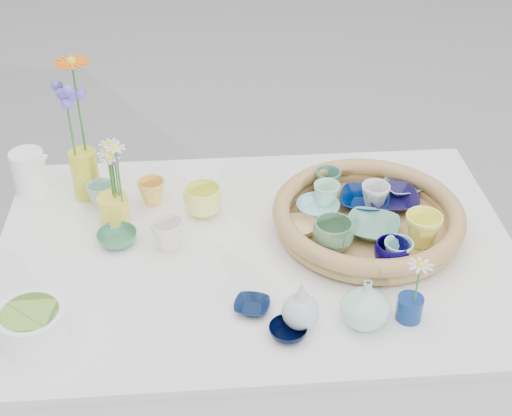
{
  "coord_description": "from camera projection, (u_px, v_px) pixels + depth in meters",
  "views": [
    {
      "loc": [
        -0.11,
        -1.35,
        1.84
      ],
      "look_at": [
        0.0,
        0.02,
        0.87
      ],
      "focal_mm": 50.0,
      "sensor_mm": 36.0,
      "label": 1
    }
  ],
  "objects": [
    {
      "name": "wicker_tray",
      "position": [
        368.0,
        218.0,
        1.76
      ],
      "size": [
        0.47,
        0.47,
        0.08
      ],
      "primitive_type": null,
      "color": "olive",
      "rests_on": "display_table"
    },
    {
      "name": "tray_ceramic_0",
      "position": [
        364.0,
        201.0,
        1.83
      ],
      "size": [
        0.16,
        0.16,
        0.03
      ],
      "primitive_type": "imported",
      "rotation": [
        0.0,
        0.0,
        -0.3
      ],
      "color": "#00164C",
      "rests_on": "wicker_tray"
    },
    {
      "name": "tray_ceramic_1",
      "position": [
        392.0,
        200.0,
        1.84
      ],
      "size": [
        0.14,
        0.14,
        0.03
      ],
      "primitive_type": "imported",
      "rotation": [
        0.0,
        0.0,
        0.01
      ],
      "color": "#100A35",
      "rests_on": "wicker_tray"
    },
    {
      "name": "tray_ceramic_2",
      "position": [
        423.0,
        230.0,
        1.69
      ],
      "size": [
        0.12,
        0.12,
        0.08
      ],
      "primitive_type": "imported",
      "rotation": [
        0.0,
        0.0,
        0.4
      ],
      "color": "#FFFC5A",
      "rests_on": "wicker_tray"
    },
    {
      "name": "tray_ceramic_3",
      "position": [
        372.0,
        228.0,
        1.74
      ],
      "size": [
        0.17,
        0.17,
        0.03
      ],
      "primitive_type": "imported",
      "rotation": [
        0.0,
        0.0,
        -0.41
      ],
      "color": "slate",
      "rests_on": "wicker_tray"
    },
    {
      "name": "tray_ceramic_4",
      "position": [
        333.0,
        236.0,
        1.67
      ],
      "size": [
        0.13,
        0.13,
        0.08
      ],
      "primitive_type": "imported",
      "rotation": [
        0.0,
        0.0,
        0.37
      ],
      "color": "#5B8E64",
      "rests_on": "wicker_tray"
    },
    {
      "name": "tray_ceramic_5",
      "position": [
        318.0,
        209.0,
        1.8
      ],
      "size": [
        0.13,
        0.13,
        0.03
      ],
      "primitive_type": "imported",
      "rotation": [
        0.0,
        0.0,
        -0.18
      ],
      "color": "#9ADAD6",
      "rests_on": "wicker_tray"
    },
    {
      "name": "tray_ceramic_6",
      "position": [
        326.0,
        195.0,
        1.83
      ],
      "size": [
        0.08,
        0.08,
        0.06
      ],
      "primitive_type": "imported",
      "rotation": [
        0.0,
        0.0,
        0.1
      ],
      "color": "#B6EBCC",
      "rests_on": "wicker_tray"
    },
    {
      "name": "tray_ceramic_7",
      "position": [
        375.0,
        197.0,
        1.82
      ],
      "size": [
        0.08,
        0.08,
        0.07
      ],
      "primitive_type": "imported",
      "rotation": [
        0.0,
        0.0,
        -0.03
      ],
      "color": "silver",
      "rests_on": "wicker_tray"
    },
    {
      "name": "tray_ceramic_8",
      "position": [
        402.0,
        187.0,
        1.89
      ],
      "size": [
        0.1,
        0.1,
        0.02
      ],
      "primitive_type": "imported",
      "rotation": [
        0.0,
        0.0,
        0.12
      ],
      "color": "#8ABDFD",
      "rests_on": "wicker_tray"
    },
    {
      "name": "tray_ceramic_9",
      "position": [
        391.0,
        254.0,
        1.63
      ],
      "size": [
        0.09,
        0.09,
        0.06
      ],
      "primitive_type": "imported",
      "rotation": [
        0.0,
        0.0,
        -0.18
      ],
      "color": "#06003F",
      "rests_on": "wicker_tray"
    },
    {
      "name": "tray_ceramic_10",
      "position": [
        298.0,
        228.0,
        1.74
      ],
      "size": [
        0.11,
        0.11,
        0.03
      ],
      "primitive_type": "imported",
      "rotation": [
        0.0,
        0.0,
        -0.28
      ],
      "color": "#DFBC7D",
      "rests_on": "wicker_tray"
    },
    {
      "name": "tray_ceramic_11",
      "position": [
        398.0,
        253.0,
        1.63
      ],
      "size": [
        0.09,
        0.09,
        0.06
      ],
      "primitive_type": "imported",
      "rotation": [
        0.0,
        0.0,
        0.39
      ],
      "color": "#9CECD0",
      "rests_on": "wicker_tray"
    },
    {
      "name": "tray_ceramic_12",
      "position": [
        328.0,
        181.0,
        1.88
      ],
      "size": [
        0.09,
        0.09,
        0.06
      ],
      "primitive_type": "imported",
      "rotation": [
        0.0,
        0.0,
        -0.43
      ],
      "color": "#417862",
      "rests_on": "wicker_tray"
    },
    {
      "name": "loose_ceramic_0",
      "position": [
        152.0,
        192.0,
        1.87
      ],
      "size": [
        0.09,
        0.09,
        0.07
      ],
      "primitive_type": "imported",
      "rotation": [
        0.0,
        0.0,
        0.25
      ],
      "color": "#ECBC4B",
      "rests_on": "display_table"
    },
    {
      "name": "loose_ceramic_1",
      "position": [
        203.0,
        201.0,
        1.82
      ],
      "size": [
        0.1,
        0.1,
        0.08
      ],
      "primitive_type": "imported",
      "rotation": [
        0.0,
        0.0,
        -0.0
      ],
      "color": "#F9FF6E",
      "rests_on": "display_table"
    },
    {
      "name": "loose_ceramic_2",
      "position": [
        117.0,
        238.0,
        1.73
      ],
      "size": [
        0.11,
        0.11,
        0.03
      ],
      "primitive_type": "imported",
      "rotation": [
        0.0,
        0.0,
        -0.19
      ],
      "color": "#3C7C58",
      "rests_on": "display_table"
    },
    {
      "name": "loose_ceramic_3",
      "position": [
        168.0,
        234.0,
        1.71
      ],
      "size": [
        0.1,
        0.1,
        0.08
      ],
      "primitive_type": "imported",
      "rotation": [
        0.0,
        0.0,
        0.34
      ],
      "color": "white",
      "rests_on": "display_table"
    },
    {
      "name": "loose_ceramic_4",
      "position": [
        252.0,
        306.0,
        1.54
      ],
      "size": [
        0.1,
        0.1,
        0.02
      ],
      "primitive_type": "imported",
      "rotation": [
        0.0,
        0.0,
        -0.27
      ],
      "color": "#0B1A3B",
      "rests_on": "display_table"
    },
    {
      "name": "loose_ceramic_5",
      "position": [
        101.0,
        195.0,
        1.85
      ],
      "size": [
        0.09,
        0.09,
        0.07
      ],
      "primitive_type": "imported",
      "rotation": [
        0.0,
        0.0,
        -0.28
      ],
      "color": "#93CEB1",
      "rests_on": "display_table"
    },
    {
      "name": "loose_ceramic_6",
      "position": [
        288.0,
        331.0,
        1.48
      ],
      "size": [
        0.11,
        0.11,
        0.03
      ],
      "primitive_type": "imported",
      "rotation": [
        0.0,
        0.0,
        0.4
      ],
      "color": "black",
      "rests_on": "display_table"
    },
    {
      "name": "fluted_bowl",
      "position": [
        32.0,
        325.0,
        1.46
      ],
      "size": [
        0.15,
        0.15,
        0.07
      ],
      "primitive_type": null,
      "rotation": [
        0.0,
        0.0,
        0.05
      ],
      "color": "white",
      "rests_on": "display_table"
    },
    {
      "name": "bud_vase_paleblue",
      "position": [
        301.0,
        304.0,
        1.47
      ],
      "size": [
        0.1,
        0.1,
        0.12
      ],
      "primitive_type": null,
      "rotation": [
        0.0,
        0.0,
        -0.35
      ],
      "color": "silver",
      "rests_on": "display_table"
    },
    {
      "name": "bud_vase_seafoam",
      "position": [
        366.0,
        303.0,
        1.49
      ],
      "size": [
        0.12,
        0.12,
        0.11
      ],
      "primitive_type": "imported",
      "rotation": [
        0.0,
        0.0,
        -0.08
      ],
      "color": "#ABE1CB",
      "rests_on": "display_table"
    },
    {
      "name": "bud_vase_cobalt",
      "position": [
        410.0,
        308.0,
        1.51
      ],
      "size": [
        0.06,
        0.06,
        0.06
      ],
      "primitive_type": "cylinder",
      "rotation": [
        0.0,
        0.0,
        -0.03
      ],
      "color": "navy",
      "rests_on": "display_table"
    },
    {
      "name": "single_daisy",
      "position": [
        417.0,
        284.0,
        1.46
      ],
      "size": [
        0.07,
        0.07,
        0.12
      ],
      "primitive_type": null,
      "rotation": [
        0.0,
        0.0,
        0.14
      ],
      "color": "silver",
      "rests_on": "bud_vase_cobalt"
    },
    {
      "name": "tall_vase_yellow",
      "position": [
        85.0,
        174.0,
        1.88
      ],
      "size": [
        0.08,
        0.08,
        0.13
      ],
      "primitive_type": "cylinder",
      "rotation": [
        0.0,
        0.0,
        -0.15
      ],
      "color": "yellow",
      "rests_on": "display_table"
    },
    {
      "name": "gerbera",
      "position": [
        79.0,
        108.0,
        1.78
      ],
      "size": [
        0.1,
        0.1,
        0.26
      ],
      "primitive_type": null,
      "rotation": [
        0.0,
        0.0,
        0.01
      ],
      "color": "#FF6A07",
      "rests_on": "tall_vase_yellow"
    },
    {
      "name": "hydrangea",
      "position": [
        70.0,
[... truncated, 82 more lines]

